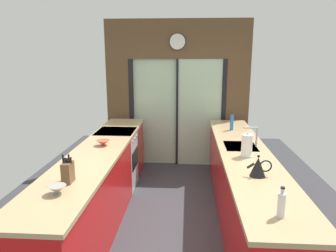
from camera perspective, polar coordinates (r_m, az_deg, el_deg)
ground_plane at (r=4.51m, az=0.71°, el=-14.67°), size 5.04×7.60×0.02m
back_wall_unit at (r=5.82m, az=1.70°, el=7.45°), size 2.64×0.12×2.70m
left_counter_run at (r=4.03m, az=-12.92°, el=-11.01°), size 0.62×3.80×0.92m
right_counter_run at (r=4.09m, az=13.57°, el=-10.71°), size 0.62×3.80×0.92m
sink_faucet at (r=4.15m, az=15.45°, el=-1.30°), size 0.19×0.02×0.26m
oven_range at (r=5.04m, az=-9.30°, el=-6.04°), size 0.60×0.60×0.92m
mixing_bowl_near at (r=2.85m, az=-19.57°, el=-10.86°), size 0.16×0.16×0.08m
mixing_bowl_far at (r=4.15m, az=-11.76°, el=-3.01°), size 0.18×0.18×0.07m
knife_block at (r=3.05m, az=-17.80°, el=-7.99°), size 0.09×0.14×0.27m
kettle at (r=3.17m, az=16.12°, el=-7.14°), size 0.24×0.16×0.22m
soap_bottle_near at (r=2.47m, az=19.96°, el=-13.29°), size 0.06×0.06×0.23m
soap_bottle_far at (r=4.98m, az=11.54°, el=0.64°), size 0.05×0.05×0.28m
paper_towel_roll at (r=3.73m, az=14.18°, el=-3.49°), size 0.14×0.14×0.29m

